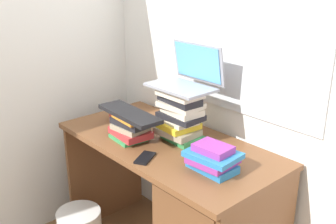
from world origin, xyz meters
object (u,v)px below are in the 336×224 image
cell_phone (145,158)px  mug (116,113)px  computer_mouse (194,154)px  laptop (188,77)px  keyboard (129,114)px  book_stack_keyboard_riser (130,128)px  book_stack_side (213,158)px  book_stack_tall (180,115)px

cell_phone → mug: bearing=130.8°
computer_mouse → cell_phone: 0.24m
laptop → keyboard: size_ratio=0.83×
cell_phone → laptop: bearing=69.9°
book_stack_keyboard_riser → cell_phone: 0.26m
book_stack_side → cell_phone: 0.34m
laptop → mug: laptop is taller
book_stack_side → computer_mouse: book_stack_side is taller
computer_mouse → cell_phone: computer_mouse is taller
keyboard → book_stack_side: bearing=11.3°
book_stack_keyboard_riser → book_stack_side: bearing=7.6°
cell_phone → book_stack_tall: bearing=71.6°
book_stack_tall → cell_phone: size_ratio=2.15×
book_stack_tall → laptop: (0.00, 0.05, 0.20)m
book_stack_side → laptop: bearing=153.6°
book_stack_tall → book_stack_side: size_ratio=1.18×
laptop → computer_mouse: size_ratio=3.35×
book_stack_keyboard_riser → keyboard: keyboard is taller
laptop → keyboard: laptop is taller
book_stack_side → cell_phone: size_ratio=1.82×
book_stack_side → computer_mouse: (-0.15, 0.03, -0.04)m
book_stack_tall → book_stack_keyboard_riser: (-0.19, -0.19, -0.08)m
book_stack_tall → keyboard: bearing=-132.9°
book_stack_side → laptop: 0.48m
book_stack_side → book_stack_keyboard_riser: bearing=-172.4°
book_stack_side → mug: 0.83m
book_stack_side → mug: book_stack_side is taller
mug → cell_phone: bearing=-20.5°
mug → computer_mouse: bearing=-0.5°
book_stack_keyboard_riser → book_stack_side: size_ratio=0.97×
book_stack_keyboard_riser → laptop: (0.19, 0.24, 0.28)m
book_stack_side → keyboard: size_ratio=0.59×
laptop → mug: bearing=-164.0°
book_stack_tall → keyboard: size_ratio=0.70×
book_stack_tall → laptop: 0.21m
laptop → book_stack_keyboard_riser: bearing=-127.6°
book_stack_tall → book_stack_side: bearing=-19.2°
book_stack_side → laptop: laptop is taller
book_stack_keyboard_riser → laptop: 0.42m
book_stack_tall → cell_phone: bearing=-79.7°
computer_mouse → mug: mug is taller
book_stack_keyboard_riser → laptop: bearing=52.4°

